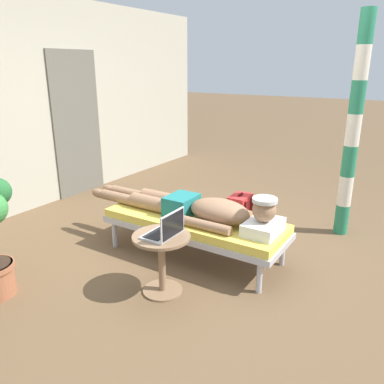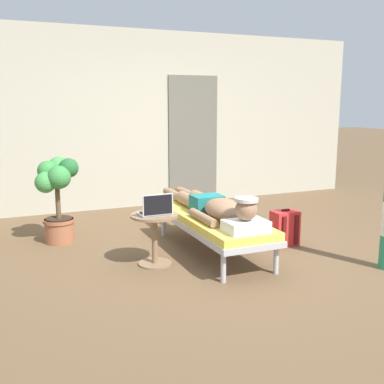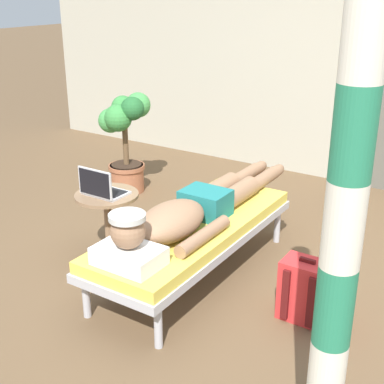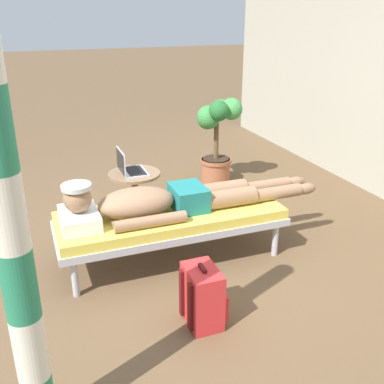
# 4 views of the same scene
# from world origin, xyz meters

# --- Properties ---
(ground_plane) EXTENTS (40.00, 40.00, 0.00)m
(ground_plane) POSITION_xyz_m (0.00, 0.00, 0.00)
(ground_plane) COLOR brown
(house_wall_back) EXTENTS (7.60, 0.20, 2.70)m
(house_wall_back) POSITION_xyz_m (-0.06, 2.75, 1.35)
(house_wall_back) COLOR #B2AD99
(house_wall_back) RESTS_ON ground
(lounge_chair) EXTENTS (0.67, 1.84, 0.42)m
(lounge_chair) POSITION_xyz_m (-0.06, 0.12, 0.35)
(lounge_chair) COLOR #B7B7BC
(lounge_chair) RESTS_ON ground
(person_reclining) EXTENTS (0.53, 2.17, 0.33)m
(person_reclining) POSITION_xyz_m (-0.06, 0.07, 0.52)
(person_reclining) COLOR white
(person_reclining) RESTS_ON lounge_chair
(side_table) EXTENTS (0.48, 0.48, 0.52)m
(side_table) POSITION_xyz_m (-0.77, 0.00, 0.36)
(side_table) COLOR #8C6B4C
(side_table) RESTS_ON ground
(laptop) EXTENTS (0.31, 0.24, 0.23)m
(laptop) POSITION_xyz_m (-0.77, -0.05, 0.58)
(laptop) COLOR silver
(laptop) RESTS_ON side_table
(backpack) EXTENTS (0.30, 0.26, 0.42)m
(backpack) POSITION_xyz_m (0.82, 0.04, 0.20)
(backpack) COLOR red
(backpack) RESTS_ON ground
(potted_plant) EXTENTS (0.50, 0.52, 0.99)m
(potted_plant) POSITION_xyz_m (-1.56, 1.17, 0.59)
(potted_plant) COLOR #9E5B3D
(potted_plant) RESTS_ON ground
(porch_post) EXTENTS (0.15, 0.15, 2.37)m
(porch_post) POSITION_xyz_m (1.30, -1.01, 1.18)
(porch_post) COLOR #267F59
(porch_post) RESTS_ON ground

